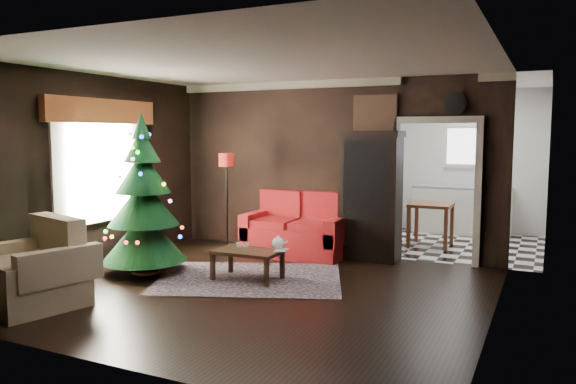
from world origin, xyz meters
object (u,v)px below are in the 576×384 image
at_px(coffee_table, 248,265).
at_px(armchair, 32,267).
at_px(curio_cabinet, 370,199).
at_px(christmas_tree, 143,199).
at_px(wall_clock, 456,104).
at_px(kitchen_table, 431,225).
at_px(teapot, 278,243).
at_px(floor_lamp, 227,202).
at_px(loveseat, 296,224).

bearing_deg(coffee_table, armchair, -128.44).
height_order(curio_cabinet, christmas_tree, christmas_tree).
bearing_deg(coffee_table, curio_cabinet, 59.67).
xyz_separation_m(christmas_tree, armchair, (-0.12, -1.76, -0.59)).
xyz_separation_m(wall_clock, kitchen_table, (-0.55, 1.25, -2.00)).
bearing_deg(teapot, armchair, -131.20).
bearing_deg(coffee_table, christmas_tree, -169.45).
xyz_separation_m(coffee_table, kitchen_table, (1.75, 3.31, 0.17)).
bearing_deg(floor_lamp, curio_cabinet, 12.76).
bearing_deg(armchair, curio_cabinet, 70.72).
bearing_deg(wall_clock, curio_cabinet, -171.47).
height_order(coffee_table, wall_clock, wall_clock).
xyz_separation_m(curio_cabinet, teapot, (-0.75, -1.67, -0.45)).
bearing_deg(wall_clock, christmas_tree, -148.35).
xyz_separation_m(loveseat, teapot, (0.40, -1.45, -0.00)).
distance_m(curio_cabinet, kitchen_table, 1.67).
distance_m(christmas_tree, coffee_table, 1.74).
bearing_deg(coffee_table, kitchen_table, 62.14).
bearing_deg(curio_cabinet, wall_clock, 8.53).
height_order(christmas_tree, armchair, christmas_tree).
bearing_deg(christmas_tree, curio_cabinet, 39.76).
bearing_deg(curio_cabinet, christmas_tree, -140.24).
relative_size(coffee_table, kitchen_table, 1.17).
bearing_deg(teapot, christmas_tree, -165.18).
relative_size(armchair, teapot, 5.50).
distance_m(christmas_tree, kitchen_table, 4.89).
bearing_deg(wall_clock, floor_lamp, -168.69).
distance_m(floor_lamp, coffee_table, 1.90).
relative_size(loveseat, floor_lamp, 1.06).
relative_size(coffee_table, wall_clock, 2.74).
xyz_separation_m(christmas_tree, teapot, (1.85, 0.49, -0.55)).
height_order(loveseat, wall_clock, wall_clock).
relative_size(wall_clock, kitchen_table, 0.43).
distance_m(christmas_tree, armchair, 1.86).
relative_size(floor_lamp, wall_clock, 5.00).
height_order(curio_cabinet, armchair, curio_cabinet).
bearing_deg(kitchen_table, coffee_table, -117.86).
relative_size(christmas_tree, teapot, 11.83).
relative_size(floor_lamp, kitchen_table, 2.13).
distance_m(curio_cabinet, teapot, 1.89).
xyz_separation_m(teapot, wall_clock, (1.95, 1.85, 1.88)).
bearing_deg(armchair, christmas_tree, 101.59).
xyz_separation_m(armchair, coffee_table, (1.61, 2.03, -0.25)).
distance_m(armchair, kitchen_table, 6.32).
bearing_deg(floor_lamp, armchair, -97.53).
xyz_separation_m(curio_cabinet, kitchen_table, (0.65, 1.43, -0.57)).
height_order(armchair, kitchen_table, armchair).
distance_m(christmas_tree, teapot, 1.99).
relative_size(loveseat, kitchen_table, 2.27).
xyz_separation_m(curio_cabinet, floor_lamp, (-2.27, -0.51, -0.12)).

